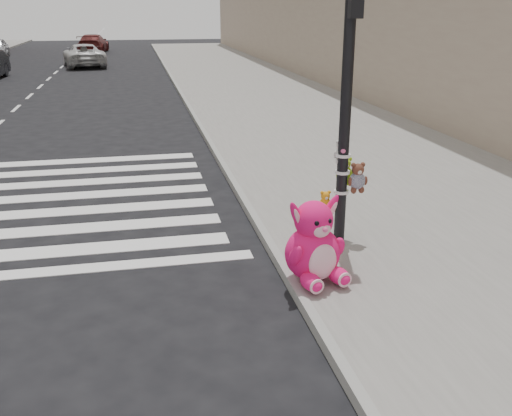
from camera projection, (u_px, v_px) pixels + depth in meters
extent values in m
plane|color=black|center=(176.00, 327.00, 6.53)|extent=(120.00, 120.00, 0.00)
cube|color=slate|center=(321.00, 129.00, 16.69)|extent=(7.00, 80.00, 0.14)
cube|color=gray|center=(204.00, 134.00, 16.02)|extent=(0.12, 80.00, 0.15)
cylinder|color=black|center=(346.00, 107.00, 7.97)|extent=(0.16, 0.16, 4.00)
cube|color=black|center=(356.00, 0.00, 7.34)|extent=(0.18, 0.12, 0.45)
cylinder|color=white|center=(341.00, 192.00, 8.39)|extent=(0.22, 0.22, 0.04)
cylinder|color=white|center=(342.00, 172.00, 8.29)|extent=(0.22, 0.22, 0.04)
cylinder|color=white|center=(343.00, 155.00, 8.21)|extent=(0.22, 0.22, 0.04)
ellipsoid|color=#FF156F|center=(311.00, 285.00, 7.00)|extent=(0.32, 0.43, 0.20)
ellipsoid|color=#FF156F|center=(339.00, 278.00, 7.16)|extent=(0.32, 0.43, 0.20)
ellipsoid|color=#FF156F|center=(312.00, 253.00, 7.26)|extent=(0.85, 0.77, 0.72)
ellipsoid|color=#F9BFD1|center=(323.00, 262.00, 7.06)|extent=(0.42, 0.24, 0.47)
sphere|color=#FF156F|center=(314.00, 220.00, 7.11)|extent=(0.60, 0.60, 0.49)
ellipsoid|color=#FF156F|center=(297.00, 217.00, 7.01)|extent=(0.36, 0.18, 0.49)
ellipsoid|color=#FF156F|center=(328.00, 212.00, 7.20)|extent=(0.36, 0.18, 0.49)
imported|color=silver|center=(84.00, 55.00, 34.26)|extent=(2.92, 5.10, 1.34)
imported|color=#5B1B1A|center=(93.00, 43.00, 44.65)|extent=(2.37, 4.96, 1.40)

